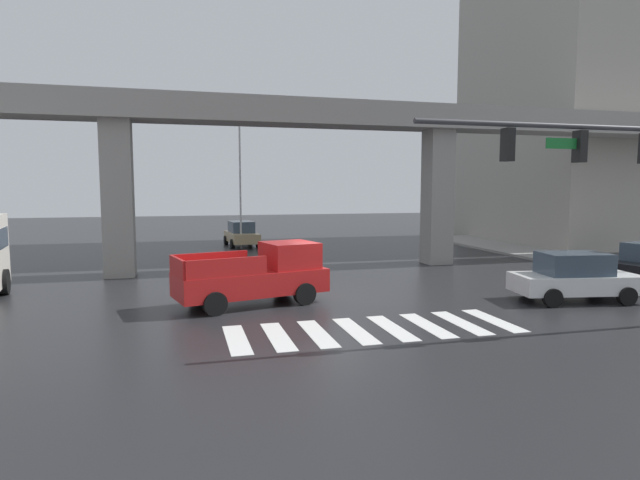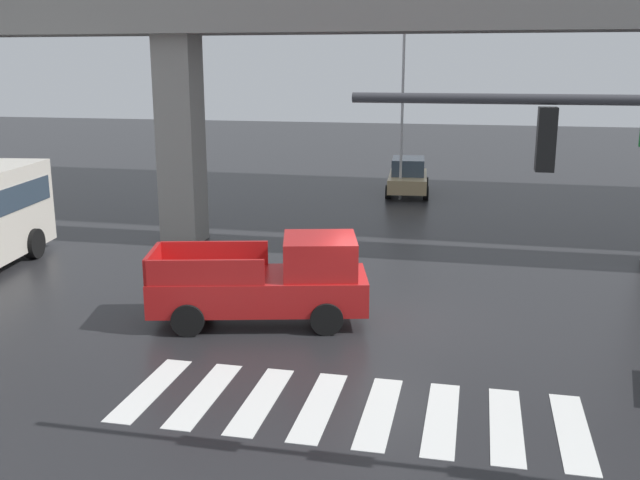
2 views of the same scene
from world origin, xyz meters
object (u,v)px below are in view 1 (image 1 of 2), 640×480
object	(u,v)px
sedan_white	(575,277)
traffic_signal_mast	(614,167)
sedan_tan	(241,234)
flagpole	(242,166)
pickup_truck	(260,275)

from	to	relation	value
sedan_white	traffic_signal_mast	world-z (taller)	traffic_signal_mast
sedan_tan	traffic_signal_mast	bearing A→B (deg)	-72.97
sedan_white	sedan_tan	xyz separation A→B (m)	(-9.36, 20.75, 0.00)
traffic_signal_mast	sedan_white	bearing A→B (deg)	60.55
flagpole	sedan_tan	bearing A→B (deg)	86.25
pickup_truck	traffic_signal_mast	bearing A→B (deg)	-33.66
sedan_white	traffic_signal_mast	bearing A→B (deg)	-119.45
sedan_white	sedan_tan	world-z (taller)	same
sedan_tan	flagpole	bearing A→B (deg)	-93.75
sedan_tan	flagpole	size ratio (longest dim) A/B	0.48
sedan_tan	sedan_white	bearing A→B (deg)	-65.72
pickup_truck	traffic_signal_mast	size ratio (longest dim) A/B	0.62
pickup_truck	traffic_signal_mast	distance (m)	11.24
sedan_white	flagpole	size ratio (longest dim) A/B	0.49
sedan_white	flagpole	xyz separation A→B (m)	(-9.46, 19.29, 4.56)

